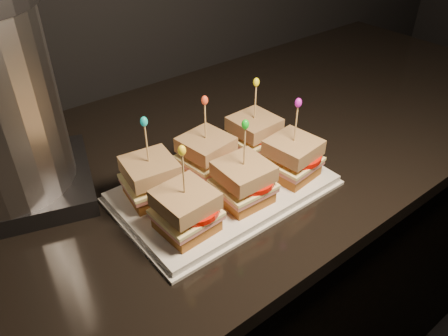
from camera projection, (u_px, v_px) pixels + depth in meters
cabinet at (167, 324)px, 1.12m from camera, size 2.19×0.69×0.89m
granite_slab at (149, 181)px, 0.85m from camera, size 2.23×0.73×0.03m
platter at (224, 189)px, 0.79m from camera, size 0.37×0.23×0.02m
platter_rim at (224, 191)px, 0.80m from camera, size 0.38×0.24×0.01m
sandwich_0_bread_bot at (152, 191)px, 0.76m from camera, size 0.09×0.09×0.02m
sandwich_0_ham at (152, 184)px, 0.75m from camera, size 0.10×0.10×0.01m
sandwich_0_cheese at (151, 181)px, 0.74m from camera, size 0.10×0.10×0.01m
sandwich_0_tomato at (159, 176)px, 0.74m from camera, size 0.08×0.08×0.01m
sandwich_0_bread_top at (150, 168)px, 0.73m from camera, size 0.09×0.09×0.03m
sandwich_0_pick at (147, 146)px, 0.70m from camera, size 0.00×0.00×0.09m
sandwich_0_frill at (144, 122)px, 0.68m from camera, size 0.01×0.01×0.02m
sandwich_1_bread_bot at (207, 166)px, 0.82m from camera, size 0.09×0.09×0.02m
sandwich_1_ham at (206, 160)px, 0.81m from camera, size 0.10×0.10×0.01m
sandwich_1_cheese at (206, 157)px, 0.80m from camera, size 0.10×0.10×0.01m
sandwich_1_tomato at (213, 152)px, 0.80m from camera, size 0.08×0.08×0.01m
sandwich_1_bread_top at (206, 145)px, 0.79m from camera, size 0.09×0.09×0.03m
sandwich_1_pick at (205, 123)px, 0.76m from camera, size 0.00×0.00×0.09m
sandwich_1_frill at (205, 100)px, 0.74m from camera, size 0.01×0.01×0.02m
sandwich_2_bread_bot at (253, 146)px, 0.88m from camera, size 0.08×0.08×0.02m
sandwich_2_ham at (254, 139)px, 0.87m from camera, size 0.09×0.09×0.01m
sandwich_2_cheese at (254, 136)px, 0.86m from camera, size 0.09×0.09×0.01m
sandwich_2_tomato at (261, 132)px, 0.86m from camera, size 0.08×0.08×0.01m
sandwich_2_bread_top at (254, 125)px, 0.85m from camera, size 0.09×0.09×0.03m
sandwich_2_pick at (255, 104)px, 0.82m from camera, size 0.00×0.00×0.09m
sandwich_2_frill at (256, 82)px, 0.80m from camera, size 0.01×0.01×0.02m
sandwich_3_bread_bot at (187, 223)px, 0.69m from camera, size 0.09×0.09×0.02m
sandwich_3_ham at (186, 216)px, 0.68m from camera, size 0.09×0.09×0.01m
sandwich_3_cheese at (186, 212)px, 0.68m from camera, size 0.10×0.09×0.01m
sandwich_3_tomato at (194, 208)px, 0.67m from camera, size 0.08×0.08×0.01m
sandwich_3_bread_top at (185, 200)px, 0.66m from camera, size 0.09×0.09×0.03m
sandwich_3_pick at (184, 176)px, 0.64m from camera, size 0.00×0.00×0.09m
sandwich_3_frill at (182, 150)px, 0.61m from camera, size 0.01×0.01×0.02m
sandwich_4_bread_bot at (243, 194)px, 0.75m from camera, size 0.08×0.08×0.02m
sandwich_4_ham at (243, 187)px, 0.74m from camera, size 0.09×0.09×0.01m
sandwich_4_cheese at (243, 184)px, 0.74m from camera, size 0.09×0.09×0.01m
sandwich_4_tomato at (251, 179)px, 0.73m from camera, size 0.08×0.08×0.01m
sandwich_4_bread_top at (244, 171)px, 0.72m from camera, size 0.08×0.08×0.03m
sandwich_4_pick at (244, 149)px, 0.70m from camera, size 0.00×0.00×0.09m
sandwich_4_frill at (245, 124)px, 0.67m from camera, size 0.01×0.01×0.02m
sandwich_5_bread_bot at (291, 169)px, 0.81m from camera, size 0.09×0.09×0.02m
sandwich_5_ham at (292, 163)px, 0.80m from camera, size 0.10×0.10×0.01m
sandwich_5_cheese at (292, 159)px, 0.80m from camera, size 0.10×0.10×0.01m
sandwich_5_tomato at (299, 155)px, 0.79m from camera, size 0.08×0.08×0.01m
sandwich_5_bread_top at (293, 147)px, 0.78m from camera, size 0.09×0.09×0.03m
sandwich_5_pick at (296, 126)px, 0.75m from camera, size 0.00×0.00×0.09m
sandwich_5_frill at (298, 103)px, 0.73m from camera, size 0.01×0.01×0.02m
appliance_base at (12, 187)px, 0.78m from camera, size 0.33×0.30×0.03m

